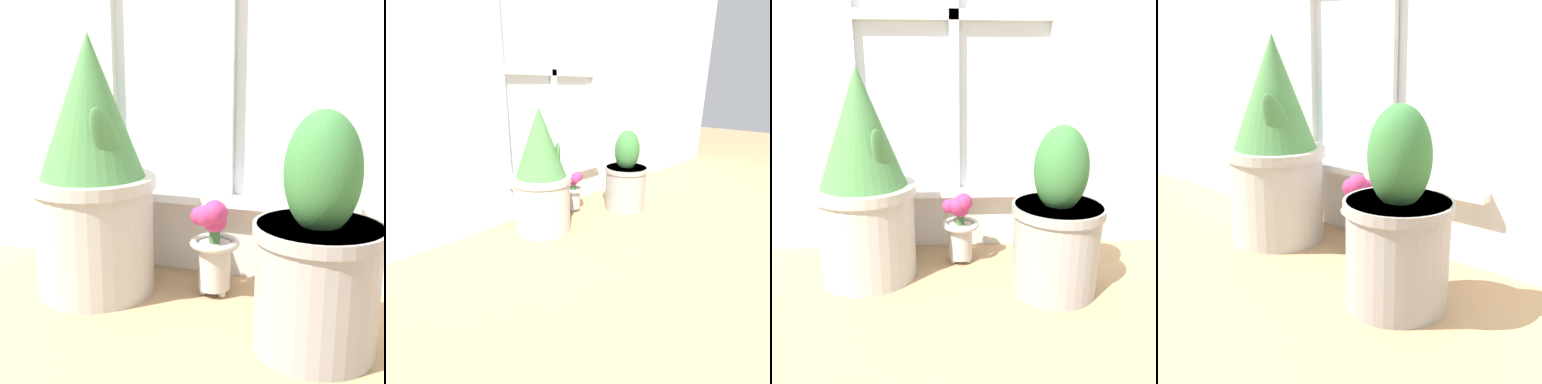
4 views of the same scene
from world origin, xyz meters
The scene contains 4 objects.
ground_plane centered at (0.00, 0.00, 0.00)m, with size 10.00×10.00×0.00m, color tan.
potted_plant_left centered at (-0.30, 0.26, 0.33)m, with size 0.34×0.34×0.70m.
potted_plant_right centered at (0.30, 0.13, 0.21)m, with size 0.28×0.28×0.53m.
flower_vase centered at (0.01, 0.33, 0.15)m, with size 0.14×0.14×0.27m.
Camera 3 is at (-0.05, -0.93, 0.65)m, focal length 35.00 mm.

